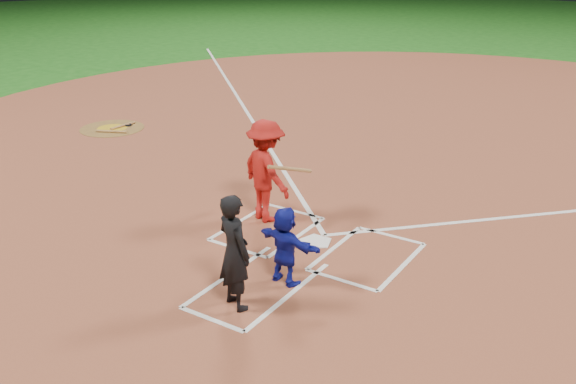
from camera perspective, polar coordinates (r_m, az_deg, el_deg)
The scene contains 12 objects.
ground at distance 10.93m, azimuth 2.46°, elevation -4.52°, with size 120.00×120.00×0.00m, color #195816.
home_plate_dirt at distance 16.04m, azimuth 13.35°, elevation 3.69°, with size 28.00×28.00×0.01m, color brown.
home_plate at distance 10.92m, azimuth 2.46°, elevation -4.43°, with size 0.60×0.60×0.02m, color white.
on_deck_circle at distance 17.96m, azimuth -15.37°, elevation 5.48°, with size 1.70×1.70×0.01m, color brown.
on_deck_logo at distance 17.96m, azimuth -15.37°, elevation 5.50°, with size 0.80×0.80×0.00m, color gold.
on_deck_bat_a at distance 18.01m, azimuth -14.47°, elevation 5.73°, with size 0.06×0.06×0.84m, color #9E683A.
on_deck_bat_c at distance 17.55m, azimuth -15.42°, elevation 5.22°, with size 0.06×0.06×0.84m, color olive.
bat_weight_donut at distance 18.07m, azimuth -14.02°, elevation 5.81°, with size 0.19×0.19×0.05m, color black.
catcher at distance 9.45m, azimuth -0.25°, elevation -4.79°, with size 1.12×0.36×1.21m, color #121996.
umpire at distance 8.79m, azimuth -4.80°, elevation -5.33°, with size 0.61×0.40×1.68m, color black.
chalk_markings at distance 15.40m, azimuth 12.44°, elevation 3.04°, with size 28.35×17.32×0.01m.
batter_at_plate at distance 11.43m, azimuth -1.97°, elevation 1.88°, with size 1.52×1.10×1.87m.
Camera 1 is at (4.86, -8.49, 4.86)m, focal length 40.00 mm.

